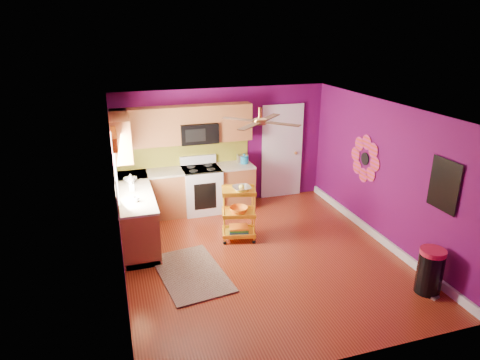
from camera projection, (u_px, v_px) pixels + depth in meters
name	position (u px, v px, depth m)	size (l,w,h in m)	color
ground	(262.00, 256.00, 7.24)	(5.00, 5.00, 0.00)	maroon
room_envelope	(265.00, 165.00, 6.69)	(4.54, 5.04, 2.52)	#5A0A4F
lower_cabinets	(166.00, 202.00, 8.35)	(2.81, 2.31, 0.94)	brown
electric_range	(202.00, 189.00, 8.87)	(0.76, 0.66, 1.13)	white
upper_cabinetry	(164.00, 129.00, 8.23)	(2.80, 2.30, 1.26)	brown
left_window	(114.00, 152.00, 6.97)	(0.08, 1.35, 1.08)	white
panel_door	(282.00, 153.00, 9.48)	(0.95, 0.11, 2.15)	white
right_wall_art	(397.00, 169.00, 7.07)	(0.04, 2.74, 1.04)	black
ceiling_fan	(260.00, 121.00, 6.64)	(1.01, 1.01, 0.26)	#BF8C3F
shag_rug	(191.00, 273.00, 6.74)	(0.95, 1.55, 0.02)	black
rolling_cart	(239.00, 212.00, 7.64)	(0.67, 0.55, 1.07)	yellow
trash_can	(430.00, 271.00, 6.17)	(0.46, 0.46, 0.70)	black
teal_kettle	(244.00, 159.00, 9.01)	(0.18, 0.18, 0.21)	#1675A5
toaster	(243.00, 159.00, 9.04)	(0.22, 0.15, 0.18)	beige
soap_bottle_a	(131.00, 186.00, 7.49)	(0.09, 0.09, 0.20)	#EA3F72
soap_bottle_b	(131.00, 179.00, 7.84)	(0.14, 0.14, 0.18)	white
counter_dish	(130.00, 180.00, 7.99)	(0.25, 0.25, 0.06)	white
counter_cup	(136.00, 199.00, 7.05)	(0.11, 0.11, 0.09)	white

